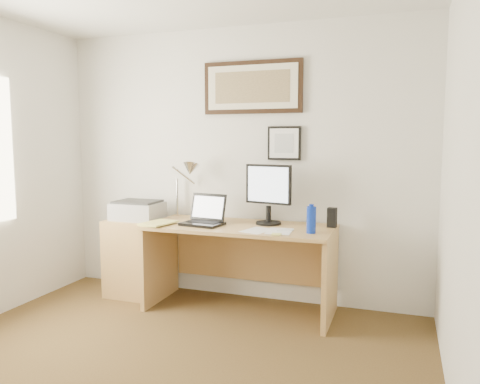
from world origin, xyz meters
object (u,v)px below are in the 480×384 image
at_px(desk, 243,250).
at_px(lcd_monitor, 268,191).
at_px(printer, 138,210).
at_px(side_cabinet, 136,257).
at_px(water_bottle, 311,220).
at_px(laptop, 204,218).
at_px(book, 149,222).

bearing_deg(desk, lcd_monitor, 10.91).
bearing_deg(printer, side_cabinet, -132.89).
distance_m(water_bottle, laptop, 0.95).
bearing_deg(printer, water_bottle, -6.71).
distance_m(water_bottle, book, 1.43).
height_order(desk, printer, printer).
relative_size(side_cabinet, water_bottle, 3.46).
xyz_separation_m(side_cabinet, lcd_monitor, (1.29, 0.08, 0.68)).
xyz_separation_m(side_cabinet, book, (0.29, -0.23, 0.40)).
bearing_deg(laptop, water_bottle, -4.55).
xyz_separation_m(water_bottle, book, (-1.42, -0.05, -0.09)).
relative_size(desk, lcd_monitor, 3.08).
xyz_separation_m(side_cabinet, laptop, (0.76, -0.10, 0.44)).
relative_size(side_cabinet, lcd_monitor, 1.40).
relative_size(side_cabinet, book, 2.43).
height_order(water_bottle, lcd_monitor, lcd_monitor).
distance_m(desk, printer, 1.09).
relative_size(desk, printer, 3.64).
relative_size(water_bottle, laptop, 0.57).
bearing_deg(book, side_cabinet, 141.57).
bearing_deg(printer, book, -43.34).
bearing_deg(side_cabinet, printer, 47.11).
relative_size(water_bottle, book, 0.70).
xyz_separation_m(laptop, lcd_monitor, (0.52, 0.18, 0.23)).
distance_m(side_cabinet, book, 0.54).
xyz_separation_m(desk, printer, (-1.05, -0.01, 0.30)).
xyz_separation_m(desk, lcd_monitor, (0.22, 0.04, 0.53)).
bearing_deg(water_bottle, desk, 161.77).
bearing_deg(desk, water_bottle, -18.23).
height_order(book, lcd_monitor, lcd_monitor).
relative_size(water_bottle, printer, 0.48).
height_order(desk, laptop, laptop).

